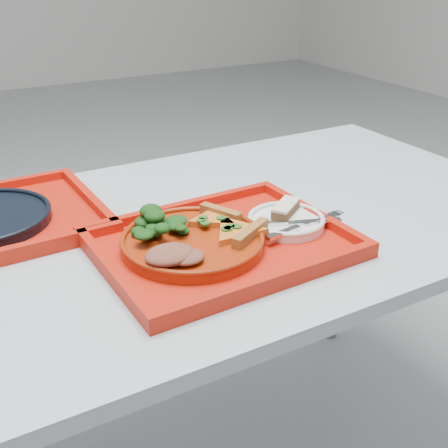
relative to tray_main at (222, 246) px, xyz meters
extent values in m
cube|color=#A6B2BB|center=(-0.03, 0.12, -0.02)|extent=(1.60, 0.80, 0.03)
cylinder|color=gray|center=(0.69, 0.44, -0.40)|extent=(0.05, 0.05, 0.72)
cube|color=#B71909|center=(0.00, 0.00, 0.00)|extent=(0.46, 0.36, 0.01)
cylinder|color=maroon|center=(-0.05, 0.01, 0.02)|extent=(0.26, 0.26, 0.02)
cylinder|color=white|center=(0.15, 0.00, 0.01)|extent=(0.15, 0.15, 0.01)
ellipsoid|color=black|center=(-0.10, 0.06, 0.05)|extent=(0.10, 0.09, 0.05)
ellipsoid|color=brown|center=(-0.12, -0.04, 0.04)|extent=(0.09, 0.07, 0.03)
cube|color=#492D18|center=(0.16, 0.02, 0.03)|extent=(0.08, 0.07, 0.02)
cube|color=beige|center=(0.16, 0.02, 0.04)|extent=(0.08, 0.07, 0.01)
cube|color=silver|center=(0.15, -0.02, 0.02)|extent=(0.18, 0.08, 0.01)
cube|color=silver|center=(0.16, -0.04, 0.02)|extent=(0.19, 0.05, 0.01)
camera|label=1|loc=(-0.45, -0.80, 0.49)|focal=45.00mm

